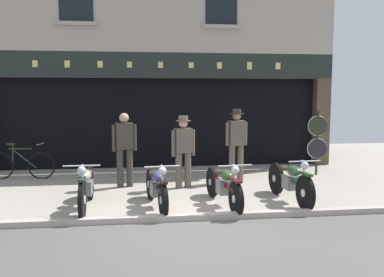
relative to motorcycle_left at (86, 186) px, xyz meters
The scene contains 12 objects.
ground 2.65m from the motorcycle_left, 51.11° to the right, with size 22.16×22.00×0.18m.
shop_facade 6.32m from the motorcycle_left, 74.68° to the left, with size 10.46×4.42×6.34m.
motorcycle_left is the anchor object (origin of this frame).
motorcycle_center_left 1.31m from the motorcycle_left, ahead, with size 0.62×1.91×0.91m.
motorcycle_center 2.58m from the motorcycle_left, ahead, with size 0.62×2.04×0.91m.
motorcycle_center_right 3.95m from the motorcycle_left, ahead, with size 0.62×2.00×0.92m.
salesman_left 1.93m from the motorcycle_left, 69.26° to the left, with size 0.55×0.28×1.71m.
shopkeeper_center 2.52m from the motorcycle_left, 36.75° to the left, with size 0.55×0.35×1.65m.
salesman_right 3.91m from the motorcycle_left, 30.34° to the left, with size 0.55×0.34×1.77m.
tyre_sign_pole 6.21m from the motorcycle_left, 23.88° to the left, with size 0.54×0.06×1.71m.
advert_board_near 4.63m from the motorcycle_left, 102.36° to the left, with size 0.80×0.03×0.98m.
leaning_bicycle 3.60m from the motorcycle_left, 123.49° to the left, with size 1.72×0.50×0.94m.
Camera 1 is at (-0.67, -6.66, 2.13)m, focal length 38.41 mm.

